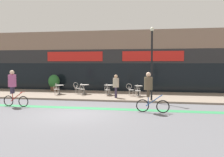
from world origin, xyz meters
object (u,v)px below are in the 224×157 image
object	(u,v)px
bistro_table_3	(139,89)
cyclist_1	(149,89)
cafe_chair_3_near	(138,90)
planter_pot	(54,82)
lamp_post	(152,58)
cafe_chair_0_near	(56,88)
bistro_table_0	(60,88)
cyclist_0	(13,85)
bistro_table_2	(109,88)
cafe_chair_3_side	(130,89)
cafe_chair_1_side	(77,87)
cafe_chair_1_near	(82,88)
cafe_chair_2_near	(107,89)
pedestrian_near_end	(116,84)
bistro_table_1	(84,87)

from	to	relation	value
bistro_table_3	cyclist_1	bearing A→B (deg)	-79.43
cafe_chair_3_near	planter_pot	distance (m)	8.10
lamp_post	bistro_table_3	bearing A→B (deg)	116.05
cafe_chair_0_near	cyclist_1	world-z (taller)	cyclist_1
bistro_table_0	cyclist_0	world-z (taller)	cyclist_0
bistro_table_3	cyclist_0	size ratio (longest dim) A/B	0.36
bistro_table_2	cafe_chair_3_near	bearing A→B (deg)	-20.38
bistro_table_0	cafe_chair_3_side	bearing A→B (deg)	0.33
cafe_chair_1_side	planter_pot	xyz separation A→B (m)	(-2.69, 1.82, 0.23)
planter_pot	cafe_chair_3_side	bearing A→B (deg)	-17.64
cafe_chair_0_near	cafe_chair_3_near	world-z (taller)	same
cafe_chair_1_near	cafe_chair_3_side	size ratio (longest dim) A/B	1.00
cyclist_1	bistro_table_0	bearing A→B (deg)	145.71
bistro_table_3	cafe_chair_3_side	world-z (taller)	cafe_chair_3_side
bistro_table_2	cyclist_1	bearing A→B (deg)	-60.63
cafe_chair_2_near	cafe_chair_1_side	bearing A→B (deg)	79.27
bistro_table_2	cafe_chair_0_near	world-z (taller)	cafe_chair_0_near
planter_pot	cafe_chair_1_near	bearing A→B (deg)	-36.55
cafe_chair_3_side	pedestrian_near_end	bearing A→B (deg)	-126.71
bistro_table_1	planter_pot	distance (m)	3.79
bistro_table_1	planter_pot	world-z (taller)	planter_pot
bistro_table_0	cyclist_1	bearing A→B (deg)	-38.09
cyclist_0	cafe_chair_3_near	bearing A→B (deg)	38.00
bistro_table_0	cafe_chair_2_near	xyz separation A→B (m)	(3.89, -0.38, 0.01)
bistro_table_0	lamp_post	world-z (taller)	lamp_post
cafe_chair_1_near	planter_pot	size ratio (longest dim) A/B	0.64
cafe_chair_1_near	cyclist_0	size ratio (longest dim) A/B	0.42
bistro_table_0	planter_pot	size ratio (longest dim) A/B	0.51
bistro_table_3	planter_pot	bearing A→B (deg)	163.77
bistro_table_2	cafe_chair_2_near	xyz separation A→B (m)	(-0.01, -0.63, -0.03)
planter_pot	bistro_table_3	bearing A→B (deg)	-16.23
bistro_table_3	cafe_chair_1_side	world-z (taller)	cafe_chair_1_side
bistro_table_1	cafe_chair_1_side	distance (m)	0.63
bistro_table_3	cafe_chair_1_near	xyz separation A→B (m)	(-4.28, -0.25, -0.01)
cafe_chair_3_near	lamp_post	size ratio (longest dim) A/B	0.19
bistro_table_2	cafe_chair_1_side	size ratio (longest dim) A/B	0.85
bistro_table_0	bistro_table_2	bearing A→B (deg)	3.66
bistro_table_0	cafe_chair_2_near	size ratio (longest dim) A/B	0.79
bistro_table_1	cafe_chair_3_side	xyz separation A→B (m)	(3.65, -0.39, -0.01)
cafe_chair_3_near	cyclist_0	size ratio (longest dim) A/B	0.42
cafe_chair_0_near	bistro_table_1	bearing A→B (deg)	-65.01
bistro_table_2	bistro_table_3	size ratio (longest dim) A/B	1.01
cafe_chair_2_near	cyclist_0	xyz separation A→B (m)	(-4.59, -4.94, 0.64)
cafe_chair_2_near	cyclist_0	distance (m)	6.78
bistro_table_2	planter_pot	bearing A→B (deg)	159.45
bistro_table_1	bistro_table_3	bearing A→B (deg)	-5.09
bistro_table_1	cafe_chair_1_near	distance (m)	0.63
lamp_post	cafe_chair_3_side	bearing A→B (deg)	128.26
bistro_table_0	cafe_chair_3_side	world-z (taller)	cafe_chair_3_side
bistro_table_1	cafe_chair_1_near	size ratio (longest dim) A/B	0.82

